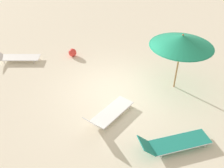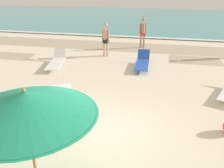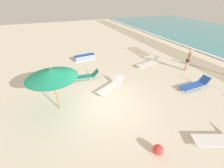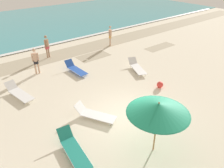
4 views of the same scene
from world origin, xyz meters
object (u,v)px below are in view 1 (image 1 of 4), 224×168
sun_lounger_near_water_left (109,114)px  beach_umbrella (182,41)px  sun_lounger_mid_beach_solo (15,57)px  sun_lounger_near_water_right (174,143)px  beach_ball (73,53)px

sun_lounger_near_water_left → beach_umbrella: bearing=-106.3°
sun_lounger_near_water_left → sun_lounger_mid_beach_solo: 5.89m
sun_lounger_near_water_left → sun_lounger_near_water_right: size_ratio=0.90×
beach_ball → sun_lounger_near_water_right: bearing=-169.2°
sun_lounger_near_water_left → beach_ball: sun_lounger_near_water_left is taller
sun_lounger_near_water_left → sun_lounger_near_water_right: bearing=-174.2°
sun_lounger_near_water_left → sun_lounger_mid_beach_solo: bearing=-3.1°
sun_lounger_near_water_left → beach_ball: 4.70m
beach_umbrella → sun_lounger_near_water_left: beach_umbrella is taller
sun_lounger_near_water_left → sun_lounger_mid_beach_solo: size_ratio=0.91×
beach_umbrella → sun_lounger_mid_beach_solo: size_ratio=1.02×
sun_lounger_near_water_right → beach_ball: (6.63, 1.26, -0.02)m
sun_lounger_near_water_left → beach_ball: bearing=-29.3°
beach_umbrella → beach_ball: beach_umbrella is taller
beach_umbrella → sun_lounger_mid_beach_solo: bearing=50.8°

